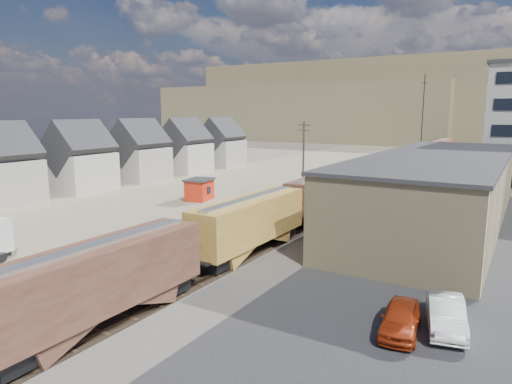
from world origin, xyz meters
The scene contains 13 objects.
ground centered at (0.00, 0.00, 0.00)m, with size 300.00×300.00×0.00m, color #6B6356.
ballast_bed centered at (0.00, 50.00, 0.03)m, with size 18.00×200.00×0.06m, color #4C4742.
dirt_yard centered at (-20.00, 40.00, 0.01)m, with size 24.00×180.00×0.03m, color #857B5B.
rail_tracks centered at (-0.55, 50.00, 0.11)m, with size 11.40×200.00×0.24m.
freight_train centered at (3.80, 43.83, 2.79)m, with size 3.00×119.74×4.46m.
warehouse centered at (14.98, 25.00, 3.65)m, with size 12.40×40.40×7.25m.
utility_pole_north centered at (-8.50, 42.00, 5.30)m, with size 2.20×0.32×10.00m.
radio_mast centered at (6.00, 60.00, 9.12)m, with size 1.20×0.16×18.00m.
townhouse_row centered at (-34.00, 25.00, 4.34)m, with size 8.15×68.16×10.47m.
hills_north centered at (0.17, 167.92, 14.10)m, with size 265.00×80.00×32.00m.
maintenance_shed centered at (-14.10, 21.99, 1.46)m, with size 3.72×4.42×2.86m.
parked_car_red centered at (17.82, -1.75, 0.79)m, with size 1.88×4.66×1.59m, color #A52F0F.
parked_car_white centered at (19.78, -0.05, 0.85)m, with size 1.79×5.14×1.69m, color silver.
Camera 1 is at (22.88, -24.85, 11.53)m, focal length 32.00 mm.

